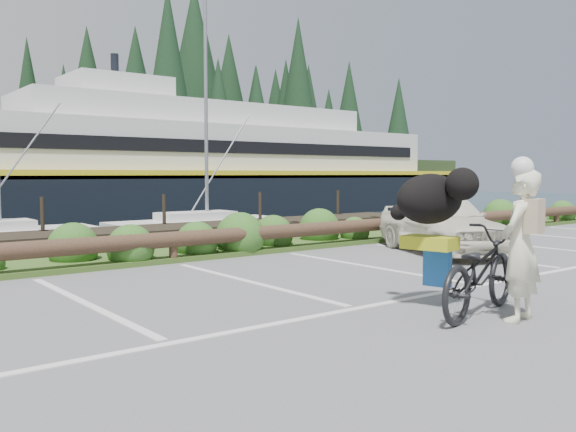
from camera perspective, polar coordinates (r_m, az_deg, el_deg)
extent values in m
plane|color=#5B5B5D|center=(8.09, 4.48, -8.16)|extent=(72.00, 72.00, 0.00)
cube|color=#3D5B21|center=(12.47, -12.14, -3.71)|extent=(34.00, 1.60, 0.10)
imported|color=black|center=(7.68, 17.46, -4.95)|extent=(2.14, 1.16, 1.07)
imported|color=#EEEBCA|center=(7.48, 20.90, -2.62)|extent=(0.72, 0.55, 1.75)
ellipsoid|color=black|center=(7.85, 13.17, 1.57)|extent=(0.78, 1.20, 0.64)
imported|color=silver|center=(13.42, 14.17, -0.61)|extent=(2.98, 4.14, 1.31)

